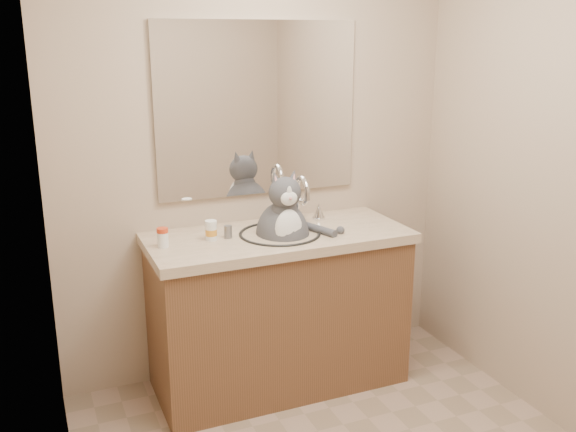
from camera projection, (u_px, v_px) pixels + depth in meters
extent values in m
cube|color=tan|center=(258.00, 156.00, 3.43)|extent=(2.20, 0.01, 2.40)
cube|color=tan|center=(56.00, 253.00, 1.91)|extent=(0.01, 2.50, 2.40)
cube|color=brown|center=(279.00, 314.00, 3.40)|extent=(1.30, 0.55, 0.80)
cube|color=#CBAE92|center=(278.00, 238.00, 3.28)|extent=(1.34, 0.59, 0.05)
torus|color=black|center=(280.00, 234.00, 3.25)|extent=(0.42, 0.42, 0.02)
ellipsoid|color=white|center=(280.00, 248.00, 3.28)|extent=(0.40, 0.40, 0.15)
cylinder|color=silver|center=(297.00, 204.00, 3.44)|extent=(0.03, 0.03, 0.18)
torus|color=silver|center=(302.00, 190.00, 3.36)|extent=(0.03, 0.16, 0.16)
cone|color=silver|center=(319.00, 210.00, 3.50)|extent=(0.06, 0.06, 0.08)
cube|color=white|center=(258.00, 109.00, 3.35)|extent=(1.10, 0.02, 0.90)
cube|color=beige|center=(78.00, 300.00, 2.07)|extent=(0.01, 1.20, 1.90)
ellipsoid|color=#48484D|center=(282.00, 237.00, 3.27)|extent=(0.29, 0.32, 0.37)
ellipsoid|color=silver|center=(288.00, 232.00, 3.17)|extent=(0.15, 0.09, 0.23)
ellipsoid|color=#48484D|center=(285.00, 193.00, 3.17)|extent=(0.18, 0.16, 0.16)
ellipsoid|color=silver|center=(289.00, 198.00, 3.11)|extent=(0.09, 0.05, 0.07)
sphere|color=#D88C8C|center=(291.00, 198.00, 3.09)|extent=(0.02, 0.02, 0.02)
cone|color=#48484D|center=(275.00, 178.00, 3.15)|extent=(0.07, 0.06, 0.08)
cone|color=#48484D|center=(293.00, 177.00, 3.17)|extent=(0.07, 0.06, 0.08)
cylinder|color=#48484D|center=(318.00, 229.00, 3.28)|extent=(0.12, 0.24, 0.04)
cylinder|color=white|center=(163.00, 240.00, 3.05)|extent=(0.06, 0.06, 0.07)
cylinder|color=red|center=(162.00, 230.00, 3.04)|extent=(0.06, 0.06, 0.02)
cylinder|color=white|center=(211.00, 232.00, 3.15)|extent=(0.07, 0.07, 0.08)
cylinder|color=orange|center=(211.00, 232.00, 3.15)|extent=(0.07, 0.07, 0.03)
cylinder|color=white|center=(211.00, 223.00, 3.14)|extent=(0.08, 0.08, 0.02)
cylinder|color=slate|center=(228.00, 232.00, 3.19)|extent=(0.05, 0.05, 0.06)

